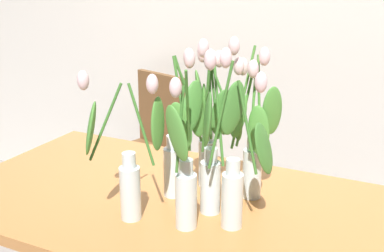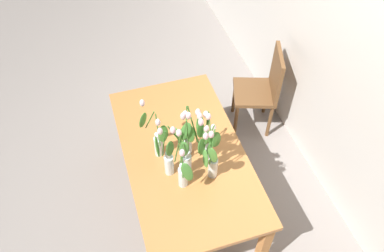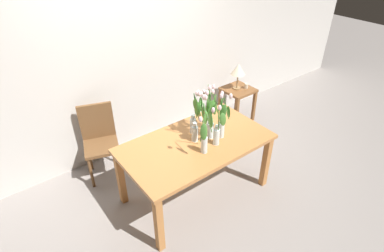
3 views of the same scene
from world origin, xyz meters
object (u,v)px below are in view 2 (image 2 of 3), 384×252
at_px(dining_table, 184,159).
at_px(tulip_vase_4, 191,136).
at_px(tulip_vase_1, 157,139).
at_px(tulip_vase_3, 209,157).
at_px(dining_chair, 263,87).
at_px(tulip_vase_2, 169,156).
at_px(tulip_vase_6, 209,142).
at_px(tulip_vase_5, 181,170).
at_px(tulip_vase_0, 186,155).

bearing_deg(dining_table, tulip_vase_4, 45.01).
height_order(tulip_vase_1, tulip_vase_3, tulip_vase_3).
bearing_deg(dining_chair, tulip_vase_2, -54.43).
distance_m(tulip_vase_1, tulip_vase_6, 0.38).
relative_size(tulip_vase_1, tulip_vase_2, 0.91).
relative_size(tulip_vase_6, dining_chair, 0.56).
relative_size(tulip_vase_2, tulip_vase_4, 1.00).
bearing_deg(tulip_vase_4, tulip_vase_5, -30.41).
bearing_deg(tulip_vase_5, tulip_vase_6, 123.37).
height_order(tulip_vase_4, dining_chair, tulip_vase_4).
xyz_separation_m(dining_table, tulip_vase_2, (0.14, -0.15, 0.27)).
bearing_deg(tulip_vase_2, tulip_vase_3, 62.93).
height_order(tulip_vase_2, tulip_vase_6, tulip_vase_2).
distance_m(tulip_vase_1, tulip_vase_5, 0.33).
bearing_deg(tulip_vase_3, dining_table, -158.34).
bearing_deg(tulip_vase_3, tulip_vase_1, -135.60).
xyz_separation_m(tulip_vase_4, tulip_vase_5, (0.24, -0.14, -0.03)).
distance_m(dining_table, tulip_vase_0, 0.34).
relative_size(tulip_vase_1, dining_chair, 0.53).
bearing_deg(dining_chair, dining_table, -55.77).
bearing_deg(tulip_vase_1, tulip_vase_6, 65.98).
relative_size(tulip_vase_1, tulip_vase_4, 0.91).
distance_m(tulip_vase_4, tulip_vase_5, 0.28).
relative_size(dining_table, tulip_vase_5, 2.83).
distance_m(tulip_vase_2, tulip_vase_3, 0.29).
distance_m(tulip_vase_0, tulip_vase_1, 0.27).
xyz_separation_m(tulip_vase_1, tulip_vase_4, (0.08, 0.24, 0.04)).
bearing_deg(tulip_vase_6, tulip_vase_4, -123.80).
height_order(tulip_vase_3, tulip_vase_5, tulip_vase_3).
height_order(tulip_vase_2, tulip_vase_3, tulip_vase_3).
distance_m(tulip_vase_1, dining_chair, 1.42).
distance_m(tulip_vase_2, tulip_vase_4, 0.22).
relative_size(tulip_vase_0, tulip_vase_1, 1.16).
distance_m(tulip_vase_5, tulip_vase_6, 0.30).
distance_m(tulip_vase_0, tulip_vase_6, 0.20).
bearing_deg(tulip_vase_3, tulip_vase_2, -117.07).
xyz_separation_m(tulip_vase_2, tulip_vase_4, (-0.10, 0.19, 0.04)).
bearing_deg(dining_chair, tulip_vase_0, -50.25).
distance_m(tulip_vase_0, dining_chair, 1.41).
bearing_deg(tulip_vase_2, tulip_vase_4, 116.83).
relative_size(tulip_vase_0, tulip_vase_6, 1.10).
bearing_deg(dining_table, tulip_vase_2, -46.37).
relative_size(tulip_vase_0, tulip_vase_5, 1.02).
bearing_deg(tulip_vase_1, dining_table, 79.12).
bearing_deg(tulip_vase_0, dining_table, 169.47).
xyz_separation_m(tulip_vase_3, dining_chair, (-0.95, 0.90, -0.44)).
bearing_deg(tulip_vase_2, tulip_vase_5, 18.88).
distance_m(dining_table, tulip_vase_2, 0.34).
xyz_separation_m(tulip_vase_1, dining_chair, (-0.65, 1.20, -0.40)).
bearing_deg(tulip_vase_4, dining_chair, 127.10).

